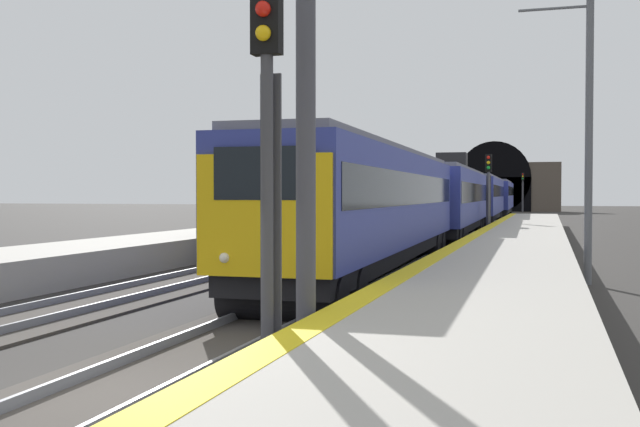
% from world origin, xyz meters
% --- Properties ---
extents(ground_plane, '(320.00, 320.00, 0.00)m').
position_xyz_m(ground_plane, '(0.00, 0.00, 0.00)').
color(ground_plane, '#302D2B').
extents(platform_right, '(112.00, 3.74, 0.95)m').
position_xyz_m(platform_right, '(0.00, -4.09, 0.47)').
color(platform_right, '#ADA89E').
rests_on(platform_right, ground_plane).
extents(platform_right_edge_strip, '(112.00, 0.50, 0.01)m').
position_xyz_m(platform_right_edge_strip, '(0.00, -2.47, 0.95)').
color(platform_right_edge_strip, yellow).
rests_on(platform_right_edge_strip, platform_right).
extents(track_main_line, '(160.00, 2.91, 0.21)m').
position_xyz_m(track_main_line, '(0.00, 0.00, 0.04)').
color(track_main_line, '#423D38').
rests_on(track_main_line, ground_plane).
extents(train_main_approaching, '(80.02, 3.18, 4.90)m').
position_xyz_m(train_main_approaching, '(44.80, -0.00, 2.30)').
color(train_main_approaching, navy).
rests_on(train_main_approaching, ground_plane).
extents(train_adjacent_platform, '(62.26, 2.87, 5.01)m').
position_xyz_m(train_adjacent_platform, '(47.35, 4.85, 2.35)').
color(train_adjacent_platform, '#333338').
rests_on(train_adjacent_platform, ground_plane).
extents(railway_signal_near, '(0.39, 0.38, 5.10)m').
position_xyz_m(railway_signal_near, '(0.91, -1.85, 2.99)').
color(railway_signal_near, '#38383D').
rests_on(railway_signal_near, ground_plane).
extents(railway_signal_mid, '(0.39, 0.38, 4.93)m').
position_xyz_m(railway_signal_mid, '(37.42, -1.85, 3.00)').
color(railway_signal_mid, '#4C4C54').
rests_on(railway_signal_mid, ground_plane).
extents(railway_signal_far, '(0.39, 0.38, 5.45)m').
position_xyz_m(railway_signal_far, '(97.91, -1.85, 3.29)').
color(railway_signal_far, '#38383D').
rests_on(railway_signal_far, ground_plane).
extents(tunnel_portal, '(2.58, 18.76, 10.51)m').
position_xyz_m(tunnel_portal, '(105.52, 2.42, 3.61)').
color(tunnel_portal, '#51473D').
rests_on(tunnel_portal, ground_plane).
extents(catenary_mast_near, '(0.22, 2.07, 8.47)m').
position_xyz_m(catenary_mast_near, '(14.51, -6.33, 4.34)').
color(catenary_mast_near, '#595B60').
rests_on(catenary_mast_near, ground_plane).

